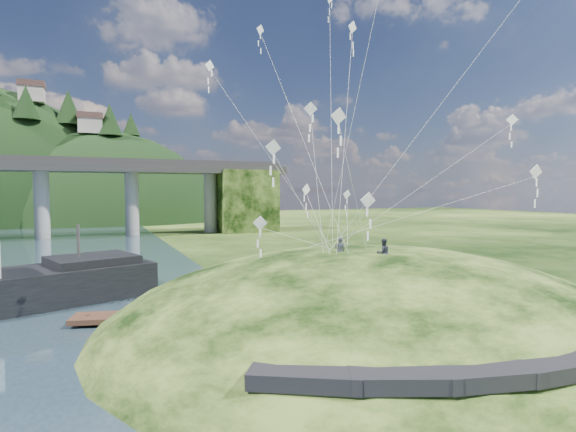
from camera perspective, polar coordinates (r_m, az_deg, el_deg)
name	(u,v)px	position (r m, az deg, el deg)	size (l,w,h in m)	color
ground	(265,353)	(25.38, -2.91, -16.94)	(320.00, 320.00, 0.00)	black
grass_hill	(368,347)	(31.07, 10.18, -16.08)	(36.00, 32.00, 13.00)	black
footpath	(522,355)	(21.34, 27.59, -15.35)	(22.29, 5.84, 0.83)	black
wooden_dock	(178,315)	(31.64, -13.77, -12.11)	(13.58, 5.69, 0.97)	#351F16
kite_flyers	(370,238)	(28.01, 10.33, -2.78)	(2.81, 2.55, 1.78)	#282B35
kite_swarm	(362,101)	(28.28, 9.42, 14.23)	(18.99, 14.80, 20.72)	white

